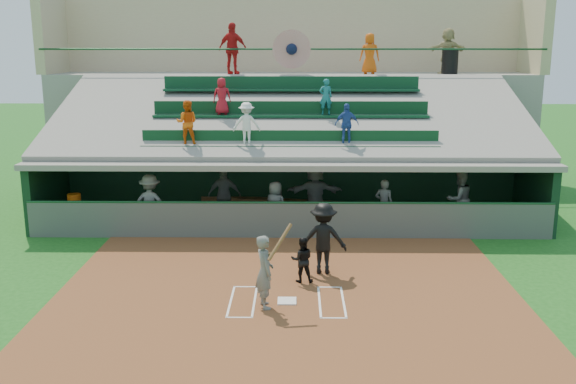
{
  "coord_description": "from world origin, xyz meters",
  "views": [
    {
      "loc": [
        0.21,
        -13.8,
        5.82
      ],
      "look_at": [
        -0.03,
        3.5,
        1.8
      ],
      "focal_mm": 40.0,
      "sensor_mm": 36.0,
      "label": 1
    }
  ],
  "objects_px": {
    "home_plate": "(287,301)",
    "water_cooler": "(74,201)",
    "white_table": "(77,217)",
    "trash_bin": "(450,62)",
    "batter_at_plate": "(265,271)",
    "catcher": "(302,260)"
  },
  "relations": [
    {
      "from": "trash_bin",
      "to": "white_table",
      "type": "bearing_deg",
      "value": -152.23
    },
    {
      "from": "catcher",
      "to": "trash_bin",
      "type": "distance_m",
      "value": 13.85
    },
    {
      "from": "water_cooler",
      "to": "trash_bin",
      "type": "distance_m",
      "value": 15.59
    },
    {
      "from": "water_cooler",
      "to": "batter_at_plate",
      "type": "bearing_deg",
      "value": -44.05
    },
    {
      "from": "white_table",
      "to": "water_cooler",
      "type": "relative_size",
      "value": 1.9
    },
    {
      "from": "batter_at_plate",
      "to": "white_table",
      "type": "xyz_separation_m",
      "value": [
        -6.34,
        6.2,
        -0.48
      ]
    },
    {
      "from": "batter_at_plate",
      "to": "catcher",
      "type": "relative_size",
      "value": 1.7
    },
    {
      "from": "white_table",
      "to": "trash_bin",
      "type": "xyz_separation_m",
      "value": [
        13.27,
        6.99,
        4.7
      ]
    },
    {
      "from": "batter_at_plate",
      "to": "trash_bin",
      "type": "relative_size",
      "value": 1.99
    },
    {
      "from": "home_plate",
      "to": "water_cooler",
      "type": "distance_m",
      "value": 9.06
    },
    {
      "from": "white_table",
      "to": "water_cooler",
      "type": "xyz_separation_m",
      "value": [
        -0.02,
        -0.05,
        0.56
      ]
    },
    {
      "from": "catcher",
      "to": "water_cooler",
      "type": "xyz_separation_m",
      "value": [
        -7.21,
        4.56,
        0.36
      ]
    },
    {
      "from": "home_plate",
      "to": "water_cooler",
      "type": "xyz_separation_m",
      "value": [
        -6.85,
        5.85,
        0.92
      ]
    },
    {
      "from": "trash_bin",
      "to": "home_plate",
      "type": "bearing_deg",
      "value": -116.56
    },
    {
      "from": "batter_at_plate",
      "to": "water_cooler",
      "type": "bearing_deg",
      "value": 135.95
    },
    {
      "from": "trash_bin",
      "to": "water_cooler",
      "type": "bearing_deg",
      "value": -152.12
    },
    {
      "from": "home_plate",
      "to": "catcher",
      "type": "distance_m",
      "value": 1.44
    },
    {
      "from": "home_plate",
      "to": "batter_at_plate",
      "type": "distance_m",
      "value": 1.02
    },
    {
      "from": "home_plate",
      "to": "catcher",
      "type": "relative_size",
      "value": 0.38
    },
    {
      "from": "home_plate",
      "to": "water_cooler",
      "type": "bearing_deg",
      "value": 139.52
    },
    {
      "from": "home_plate",
      "to": "water_cooler",
      "type": "height_order",
      "value": "water_cooler"
    },
    {
      "from": "white_table",
      "to": "trash_bin",
      "type": "bearing_deg",
      "value": 26.55
    }
  ]
}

